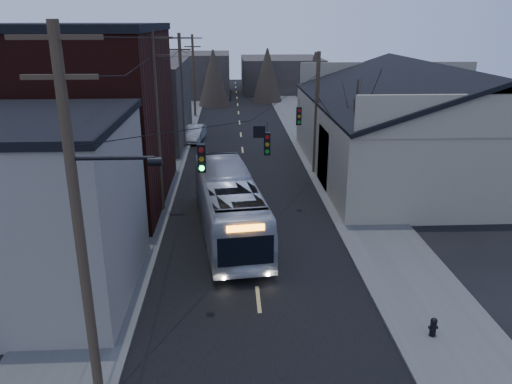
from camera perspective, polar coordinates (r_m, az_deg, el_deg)
road_surface at (r=40.62m, az=-1.49°, el=4.13°), size 9.00×110.00×0.02m
sidewalk_left at (r=40.96m, az=-10.64°, el=4.01°), size 4.00×110.00×0.12m
sidewalk_right at (r=41.28m, az=7.60°, el=4.29°), size 4.00×110.00×0.12m
building_clapboard at (r=21.10m, az=-25.11°, el=-2.11°), size 8.00×8.00×7.00m
building_brick at (r=31.08m, az=-19.98°, el=7.79°), size 10.00×12.00×10.00m
building_left_far at (r=46.55m, az=-13.69°, el=9.92°), size 9.00×14.00×7.00m
warehouse at (r=37.79m, az=18.94°, el=6.16°), size 16.16×20.60×7.73m
building_far_left at (r=74.78m, az=-6.99°, el=13.20°), size 10.00×12.00×6.00m
building_far_right at (r=80.03m, az=2.84°, el=13.33°), size 12.00×14.00×5.00m
bare_tree at (r=30.95m, az=11.16°, el=5.88°), size 0.40×0.40×7.20m
utility_lines at (r=33.89m, az=-6.62°, el=9.57°), size 11.24×45.28×10.50m
bus at (r=25.42m, az=-3.17°, el=-1.42°), size 4.07×11.66×3.18m
parked_car at (r=45.94m, az=-7.06°, el=6.67°), size 2.01×4.52×1.44m
fire_hydrant at (r=18.81m, az=19.61°, el=-14.24°), size 0.32×0.24×0.69m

